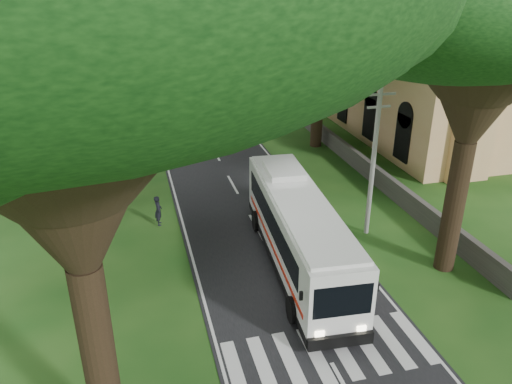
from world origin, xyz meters
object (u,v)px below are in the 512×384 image
at_px(distant_car_b, 163,66).
at_px(distant_car_a, 174,88).
at_px(pole_far, 220,46).
at_px(pedestrian, 158,210).
at_px(pole_near, 374,159).
at_px(pole_mid, 265,79).
at_px(coach_bus, 298,229).
at_px(church, 424,73).

bearing_deg(distant_car_b, distant_car_a, -71.14).
xyz_separation_m(pole_far, distant_car_a, (-6.30, -5.19, -3.56)).
bearing_deg(pedestrian, pole_near, -107.54).
xyz_separation_m(pole_mid, pole_far, (0.00, 20.00, 0.00)).
relative_size(pole_mid, pedestrian, 4.75).
relative_size(pole_mid, distant_car_a, 2.30).
xyz_separation_m(pole_near, distant_car_a, (-6.30, 34.81, -3.56)).
height_order(pole_near, pedestrian, pole_near).
distance_m(pole_mid, coach_bus, 22.60).
relative_size(pole_near, pole_mid, 1.00).
xyz_separation_m(distant_car_b, pedestrian, (-4.24, -44.72, 0.19)).
xyz_separation_m(pole_near, distant_car_b, (-6.30, 48.45, -3.52)).
height_order(church, distant_car_a, church).
bearing_deg(church, distant_car_b, 119.56).
bearing_deg(coach_bus, distant_car_a, 96.69).
height_order(pole_near, distant_car_b, pole_near).
distance_m(distant_car_a, pedestrian, 31.37).
bearing_deg(pole_near, distant_car_a, 100.26).
distance_m(pole_mid, pole_far, 20.00).
bearing_deg(distant_car_a, coach_bus, 107.76).
bearing_deg(pole_mid, distant_car_b, 102.49).
xyz_separation_m(pole_far, pedestrian, (-10.54, -36.27, -3.34)).
relative_size(pole_near, distant_car_b, 2.10).
bearing_deg(pole_near, coach_bus, -156.30).
height_order(church, coach_bus, church).
xyz_separation_m(pole_mid, distant_car_a, (-6.30, 14.81, -3.56)).
xyz_separation_m(pole_near, pedestrian, (-10.54, 3.73, -3.34)).
relative_size(pole_mid, pole_far, 1.00).
xyz_separation_m(pole_mid, distant_car_b, (-6.30, 28.45, -3.52)).
relative_size(coach_bus, pedestrian, 7.14).
relative_size(church, pole_mid, 3.00).
distance_m(pole_near, pedestrian, 11.67).
relative_size(distant_car_a, pedestrian, 2.06).
bearing_deg(church, pedestrian, -152.71).
bearing_deg(coach_bus, pole_far, 87.79).
bearing_deg(distant_car_b, pole_mid, -58.66).
xyz_separation_m(distant_car_a, distant_car_b, (0.00, 13.64, 0.03)).
bearing_deg(coach_bus, distant_car_b, 95.97).
height_order(pole_far, distant_car_b, pole_far).
xyz_separation_m(pole_mid, coach_bus, (-4.58, -22.01, -2.29)).
xyz_separation_m(church, pedestrian, (-22.91, -11.82, -4.07)).
bearing_deg(distant_car_b, coach_bus, -69.19).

